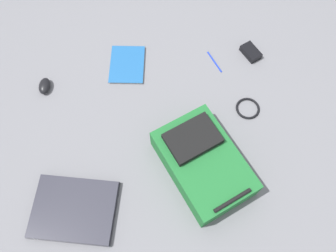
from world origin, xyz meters
TOP-DOWN VIEW (x-y plane):
  - ground_plane at (0.00, 0.00)m, footprint 3.92×3.92m
  - backpack at (-0.15, 0.19)m, footprint 0.42×0.52m
  - laptop at (0.44, 0.27)m, footprint 0.43×0.37m
  - book_comic at (0.09, -0.44)m, footprint 0.23×0.27m
  - computer_mouse at (0.52, -0.38)m, footprint 0.08×0.10m
  - cable_coil at (-0.45, -0.05)m, footprint 0.12×0.12m
  - power_brick at (-0.57, -0.37)m, footprint 0.10×0.13m
  - pen_black at (-0.36, -0.36)m, footprint 0.05×0.14m

SIDE VIEW (x-z plane):
  - ground_plane at x=0.00m, z-range 0.00..0.00m
  - pen_black at x=-0.36m, z-range 0.00..0.01m
  - cable_coil at x=-0.45m, z-range 0.00..0.01m
  - book_comic at x=0.09m, z-range 0.00..0.01m
  - laptop at x=0.44m, z-range 0.00..0.03m
  - power_brick at x=-0.57m, z-range 0.00..0.03m
  - computer_mouse at x=0.52m, z-range 0.00..0.04m
  - backpack at x=-0.15m, z-range -0.01..0.15m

